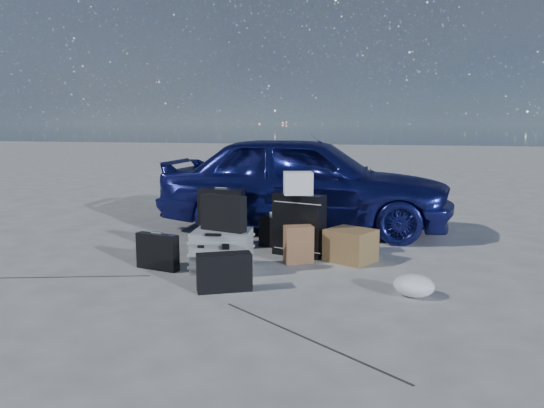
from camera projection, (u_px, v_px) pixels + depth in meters
The scene contains 15 objects.
ground at pixel (231, 274), 4.64m from camera, with size 60.00×60.00×0.00m, color #B3B3AE.
car at pixel (305, 182), 6.50m from camera, with size 1.41×3.51×1.19m, color navy.
pelican_case at pixel (222, 250), 4.74m from camera, with size 0.50×0.41×0.36m, color gray.
laptop_bag at pixel (223, 213), 4.68m from camera, with size 0.43×0.11×0.32m, color black.
briefcase at pixel (158, 252), 4.78m from camera, with size 0.42×0.09×0.33m, color black.
suitcase_left at pixel (222, 218), 5.64m from camera, with size 0.48×0.17×0.62m, color black.
suitcase_right at pixel (299, 225), 5.26m from camera, with size 0.52×0.19×0.62m, color black.
white_carton at pixel (298, 183), 5.19m from camera, with size 0.28×0.22×0.22m, color white.
duffel_bag at pixel (291, 232), 5.65m from camera, with size 0.64×0.27×0.32m, color black.
flat_box_white at pixel (291, 215), 5.60m from camera, with size 0.36×0.27×0.06m, color white.
flat_box_black at pixel (293, 209), 5.60m from camera, with size 0.27×0.19×0.06m, color black.
kraft_bag at pixel (298, 244), 5.01m from camera, with size 0.27×0.16×0.35m, color #996242.
cardboard_box at pixel (351, 245), 5.06m from camera, with size 0.41×0.36×0.31m, color olive.
plastic_bag at pixel (414, 285), 4.03m from camera, with size 0.31×0.27×0.17m, color white.
messenger_bag at pixel (224, 272), 4.16m from camera, with size 0.43×0.16×0.30m, color black.
Camera 1 is at (1.50, -4.25, 1.30)m, focal length 35.00 mm.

